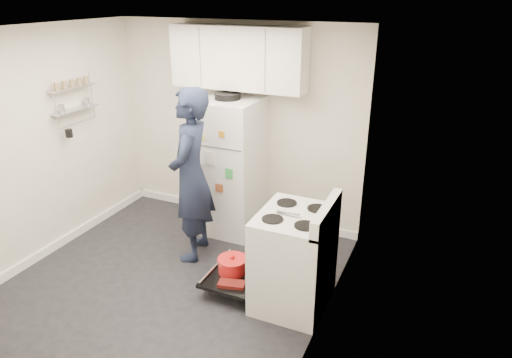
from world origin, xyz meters
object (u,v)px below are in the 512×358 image
at_px(open_oven_door, 235,270).
at_px(refrigerator, 229,166).
at_px(person, 191,176).
at_px(electric_range, 293,260).

xyz_separation_m(open_oven_door, refrigerator, (-0.61, 1.10, 0.64)).
distance_m(refrigerator, person, 0.73).
xyz_separation_m(electric_range, open_oven_door, (-0.61, 0.00, -0.28)).
distance_m(electric_range, person, 1.45).
bearing_deg(person, open_oven_door, 46.95).
relative_size(electric_range, open_oven_door, 1.57).
bearing_deg(person, refrigerator, 158.05).
xyz_separation_m(refrigerator, person, (-0.09, -0.72, 0.12)).
bearing_deg(refrigerator, open_oven_door, -60.95).
distance_m(open_oven_door, person, 1.11).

